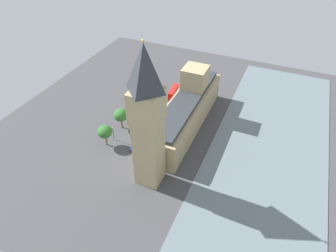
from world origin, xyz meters
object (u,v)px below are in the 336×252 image
object	(u,v)px
car_silver_opposite_hall	(149,120)
plane_tree_slot_11	(105,132)
double_decker_bus_under_trees	(173,92)
car_black_near_tower	(147,128)
double_decker_bus_midblock	(160,105)
plane_tree_trailing	(149,86)
car_blue_by_river_gate	(134,146)
plane_tree_far_end	(121,115)
car_dark_green_corner	(143,138)
plane_tree_slot_10	(139,100)
pedestrian_leading	(166,121)
pedestrian_kerbside	(142,153)
parliament_building	(187,109)
street_lamp_slot_12	(113,131)
clock_tower	(147,119)

from	to	relation	value
car_silver_opposite_hall	plane_tree_slot_11	distance (m)	23.52
double_decker_bus_under_trees	car_black_near_tower	size ratio (longest dim) A/B	2.43
car_silver_opposite_hall	car_black_near_tower	world-z (taller)	same
double_decker_bus_midblock	plane_tree_trailing	size ratio (longest dim) A/B	1.40
car_blue_by_river_gate	plane_tree_far_end	size ratio (longest dim) A/B	0.52
car_dark_green_corner	car_blue_by_river_gate	distance (m)	6.04
plane_tree_trailing	plane_tree_slot_10	size ratio (longest dim) A/B	0.89
car_silver_opposite_hall	car_blue_by_river_gate	xyz separation A→B (m)	(-2.40, 18.36, 0.00)
car_silver_opposite_hall	plane_tree_trailing	size ratio (longest dim) A/B	0.59
car_dark_green_corner	plane_tree_slot_11	bearing A→B (deg)	34.02
pedestrian_leading	pedestrian_kerbside	distance (m)	22.65
parliament_building	double_decker_bus_under_trees	xyz separation A→B (m)	(13.57, -17.45, -4.96)
plane_tree_trailing	pedestrian_kerbside	bearing A→B (deg)	112.55
parliament_building	pedestrian_kerbside	distance (m)	27.95
double_decker_bus_under_trees	car_blue_by_river_gate	world-z (taller)	double_decker_bus_under_trees
plane_tree_far_end	street_lamp_slot_12	bearing A→B (deg)	96.99
clock_tower	plane_tree_trailing	bearing A→B (deg)	-63.27
car_blue_by_river_gate	plane_tree_slot_10	bearing A→B (deg)	111.10
parliament_building	double_decker_bus_under_trees	size ratio (longest dim) A/B	5.34
parliament_building	car_silver_opposite_hall	bearing A→B (deg)	18.79
car_silver_opposite_hall	clock_tower	bearing A→B (deg)	-65.51
plane_tree_trailing	car_blue_by_river_gate	bearing A→B (deg)	107.38
pedestrian_kerbside	parliament_building	bearing A→B (deg)	87.55
double_decker_bus_midblock	pedestrian_kerbside	distance (m)	30.86
pedestrian_kerbside	plane_tree_trailing	distance (m)	42.17
car_dark_green_corner	plane_tree_trailing	distance (m)	33.47
car_black_near_tower	plane_tree_far_end	bearing A→B (deg)	7.22
car_silver_opposite_hall	double_decker_bus_under_trees	bearing A→B (deg)	82.10
plane_tree_trailing	plane_tree_far_end	world-z (taller)	plane_tree_far_end
car_silver_opposite_hall	plane_tree_trailing	bearing A→B (deg)	113.86
double_decker_bus_under_trees	pedestrian_kerbside	xyz separation A→B (m)	(-4.78, 43.08, -1.92)
car_black_near_tower	plane_tree_trailing	bearing A→B (deg)	-71.76
pedestrian_kerbside	street_lamp_slot_12	distance (m)	15.61
double_decker_bus_under_trees	car_black_near_tower	world-z (taller)	double_decker_bus_under_trees
car_dark_green_corner	pedestrian_leading	size ratio (longest dim) A/B	2.63
pedestrian_kerbside	plane_tree_trailing	bearing A→B (deg)	129.02
double_decker_bus_under_trees	plane_tree_slot_10	distance (m)	20.23
car_blue_by_river_gate	pedestrian_leading	distance (m)	21.27
double_decker_bus_under_trees	plane_tree_far_end	size ratio (longest dim) A/B	1.15
plane_tree_slot_11	car_blue_by_river_gate	bearing A→B (deg)	-166.95
car_blue_by_river_gate	car_dark_green_corner	bearing A→B (deg)	80.29
double_decker_bus_under_trees	street_lamp_slot_12	bearing A→B (deg)	-109.96
clock_tower	double_decker_bus_under_trees	distance (m)	59.75
double_decker_bus_midblock	double_decker_bus_under_trees	bearing A→B (deg)	80.27
double_decker_bus_midblock	plane_tree_trailing	bearing A→B (deg)	135.59
pedestrian_kerbside	double_decker_bus_under_trees	bearing A→B (deg)	112.81
double_decker_bus_under_trees	plane_tree_trailing	bearing A→B (deg)	-164.55
double_decker_bus_midblock	plane_tree_trailing	distance (m)	13.47
double_decker_bus_midblock	plane_tree_slot_11	xyz separation A→B (m)	(9.75, 30.88, 4.19)
car_black_near_tower	car_blue_by_river_gate	xyz separation A→B (m)	(-0.34, 12.35, 0.00)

